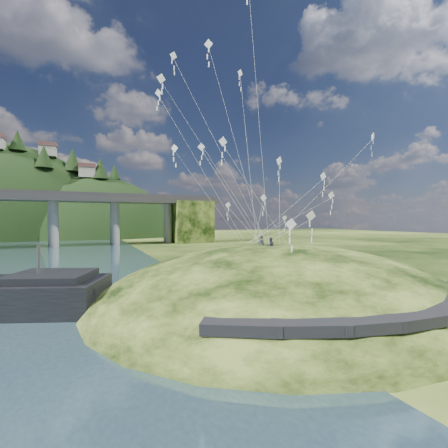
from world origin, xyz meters
name	(u,v)px	position (x,y,z in m)	size (l,w,h in m)	color
ground	(210,315)	(0.00, 0.00, 0.00)	(320.00, 320.00, 0.00)	black
grass_hill	(280,314)	(8.00, 2.00, -1.50)	(36.00, 32.00, 13.00)	black
footpath	(391,312)	(7.46, -9.74, 2.08)	(22.29, 5.84, 0.83)	black
bridge	(8,210)	(-26.46, 70.07, 9.70)	(160.00, 11.00, 15.00)	#2D2B2B
wooden_dock	(113,298)	(-6.53, 6.67, 0.47)	(15.09, 4.04, 1.07)	#391E17
kite_flyers	(266,236)	(7.05, 2.91, 5.83)	(0.90, 2.43, 1.89)	#262933
kite_swarm	(254,143)	(5.90, 3.35, 14.75)	(19.50, 16.27, 21.85)	silver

